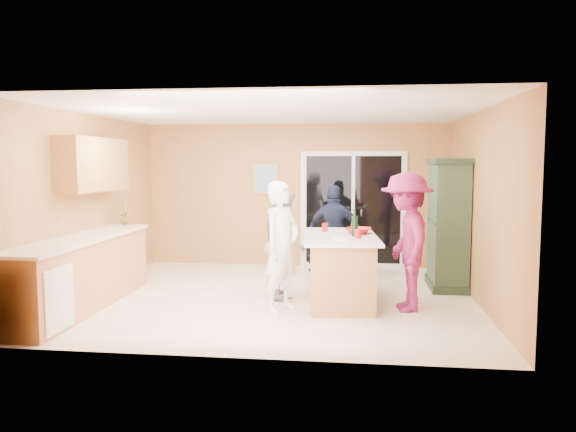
# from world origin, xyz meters

# --- Properties ---
(floor) EXTENTS (5.50, 5.50, 0.00)m
(floor) POSITION_xyz_m (0.00, 0.00, 0.00)
(floor) COLOR beige
(floor) RESTS_ON ground
(ceiling) EXTENTS (5.50, 5.00, 0.10)m
(ceiling) POSITION_xyz_m (0.00, 0.00, 2.60)
(ceiling) COLOR white
(ceiling) RESTS_ON wall_back
(wall_back) EXTENTS (5.50, 0.10, 2.60)m
(wall_back) POSITION_xyz_m (0.00, 2.50, 1.30)
(wall_back) COLOR tan
(wall_back) RESTS_ON ground
(wall_front) EXTENTS (5.50, 0.10, 2.60)m
(wall_front) POSITION_xyz_m (0.00, -2.50, 1.30)
(wall_front) COLOR tan
(wall_front) RESTS_ON ground
(wall_left) EXTENTS (0.10, 5.00, 2.60)m
(wall_left) POSITION_xyz_m (-2.75, 0.00, 1.30)
(wall_left) COLOR tan
(wall_left) RESTS_ON ground
(wall_right) EXTENTS (0.10, 5.00, 2.60)m
(wall_right) POSITION_xyz_m (2.75, 0.00, 1.30)
(wall_right) COLOR tan
(wall_right) RESTS_ON ground
(left_cabinet_run) EXTENTS (0.65, 3.05, 1.24)m
(left_cabinet_run) POSITION_xyz_m (-2.45, -1.05, 0.46)
(left_cabinet_run) COLOR #C6764D
(left_cabinet_run) RESTS_ON floor
(upper_cabinets) EXTENTS (0.35, 1.60, 0.75)m
(upper_cabinets) POSITION_xyz_m (-2.58, -0.20, 1.88)
(upper_cabinets) COLOR #C6764D
(upper_cabinets) RESTS_ON wall_left
(sliding_door) EXTENTS (1.90, 0.07, 2.10)m
(sliding_door) POSITION_xyz_m (1.05, 2.46, 1.05)
(sliding_door) COLOR silver
(sliding_door) RESTS_ON floor
(framed_picture) EXTENTS (0.46, 0.04, 0.56)m
(framed_picture) POSITION_xyz_m (-0.55, 2.48, 1.60)
(framed_picture) COLOR tan
(framed_picture) RESTS_ON wall_back
(kitchen_island) EXTENTS (1.10, 1.84, 0.93)m
(kitchen_island) POSITION_xyz_m (0.90, -0.20, 0.44)
(kitchen_island) COLOR #C6764D
(kitchen_island) RESTS_ON floor
(green_hutch) EXTENTS (0.56, 1.07, 1.96)m
(green_hutch) POSITION_xyz_m (2.49, 0.93, 0.96)
(green_hutch) COLOR #213524
(green_hutch) RESTS_ON floor
(woman_white) EXTENTS (0.65, 0.73, 1.67)m
(woman_white) POSITION_xyz_m (0.16, -0.69, 0.83)
(woman_white) COLOR white
(woman_white) RESTS_ON floor
(woman_grey) EXTENTS (0.73, 0.85, 1.53)m
(woman_grey) POSITION_xyz_m (0.10, 0.06, 0.76)
(woman_grey) COLOR #979799
(woman_grey) RESTS_ON floor
(woman_navy) EXTENTS (0.91, 0.38, 1.55)m
(woman_navy) POSITION_xyz_m (0.77, 1.21, 0.77)
(woman_navy) COLOR #1B1D3B
(woman_navy) RESTS_ON floor
(woman_magenta) EXTENTS (0.78, 1.22, 1.79)m
(woman_magenta) POSITION_xyz_m (1.75, -0.47, 0.89)
(woman_magenta) COLOR maroon
(woman_magenta) RESTS_ON floor
(serving_bowl) EXTENTS (0.43, 0.43, 0.08)m
(serving_bowl) POSITION_xyz_m (1.14, -0.01, 0.97)
(serving_bowl) COLOR #A91213
(serving_bowl) RESTS_ON kitchen_island
(tulip_vase) EXTENTS (0.21, 0.16, 0.35)m
(tulip_vase) POSITION_xyz_m (-2.45, 0.52, 1.12)
(tulip_vase) COLOR #B02C11
(tulip_vase) RESTS_ON left_cabinet_run
(tumbler_near) EXTENTS (0.09, 0.09, 0.12)m
(tumbler_near) POSITION_xyz_m (1.13, -0.50, 0.99)
(tumbler_near) COLOR #A91213
(tumbler_near) RESTS_ON kitchen_island
(tumbler_far) EXTENTS (0.08, 0.08, 0.12)m
(tumbler_far) POSITION_xyz_m (0.67, 0.17, 0.99)
(tumbler_far) COLOR #A91213
(tumbler_far) RESTS_ON kitchen_island
(wine_bottle) EXTENTS (0.08, 0.08, 0.37)m
(wine_bottle) POSITION_xyz_m (1.09, -0.29, 1.07)
(wine_bottle) COLOR black
(wine_bottle) RESTS_ON kitchen_island
(white_plate) EXTENTS (0.26, 0.26, 0.02)m
(white_plate) POSITION_xyz_m (0.94, -0.61, 0.94)
(white_plate) COLOR white
(white_plate) RESTS_ON kitchen_island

